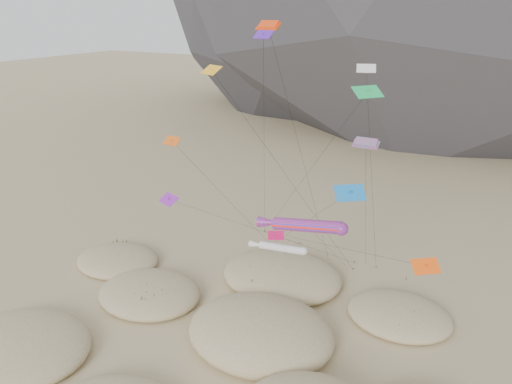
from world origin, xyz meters
TOP-DOWN VIEW (x-y plane):
  - ground at (0.00, 0.00)m, footprint 500.00×500.00m
  - dunes at (-0.26, 3.58)m, footprint 50.09×36.85m
  - dune_grass at (-0.67, 4.07)m, footprint 43.49×26.40m
  - kite_stakes at (1.24, 23.76)m, footprint 20.77×6.32m
  - rainbow_tube_kite at (5.58, 6.69)m, footprint 8.23×17.50m
  - white_tube_kite at (2.71, 7.84)m, footprint 8.17×14.30m
  - orange_parafoil at (-1.86, 14.46)m, footprint 5.33×10.06m
  - multi_parafoil at (8.72, 13.04)m, footprint 3.35×12.46m
  - delta_kites at (2.42, 10.45)m, footprint 29.60×23.19m

SIDE VIEW (x-z plane):
  - ground at x=0.00m, z-range 0.00..0.00m
  - kite_stakes at x=1.24m, z-range 0.00..0.30m
  - dunes at x=-0.26m, z-range -1.39..2.83m
  - dune_grass at x=-0.67m, z-range 0.10..1.62m
  - white_tube_kite at x=2.71m, z-range 4.14..13.61m
  - rainbow_tube_kite at x=5.58m, z-range 5.65..18.78m
  - delta_kites at x=2.42m, z-range 3.35..31.34m
  - multi_parafoil at x=8.72m, z-range 8.81..27.76m
  - orange_parafoil at x=-1.86m, z-range 13.51..42.27m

